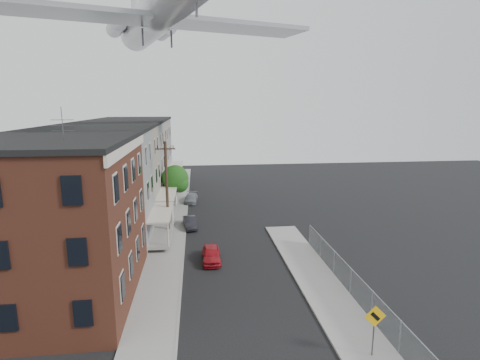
# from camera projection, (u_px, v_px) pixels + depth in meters

# --- Properties ---
(ground) EXTENTS (120.00, 120.00, 0.00)m
(ground) POSITION_uv_depth(u_px,v_px,m) (257.00, 353.00, 18.83)
(ground) COLOR black
(ground) RESTS_ON ground
(sidewalk_left) EXTENTS (3.00, 62.00, 0.12)m
(sidewalk_left) POSITION_uv_depth(u_px,v_px,m) (173.00, 216.00, 41.56)
(sidewalk_left) COLOR gray
(sidewalk_left) RESTS_ON ground
(sidewalk_right) EXTENTS (3.00, 26.00, 0.12)m
(sidewalk_right) POSITION_uv_depth(u_px,v_px,m) (323.00, 288.00, 25.29)
(sidewalk_right) COLOR gray
(sidewalk_right) RESTS_ON ground
(curb_left) EXTENTS (0.15, 62.00, 0.14)m
(curb_left) POSITION_uv_depth(u_px,v_px,m) (187.00, 216.00, 41.72)
(curb_left) COLOR gray
(curb_left) RESTS_ON ground
(curb_right) EXTENTS (0.15, 26.00, 0.14)m
(curb_right) POSITION_uv_depth(u_px,v_px,m) (302.00, 289.00, 25.12)
(curb_right) COLOR gray
(curb_right) RESTS_ON ground
(corner_building) EXTENTS (10.31, 12.30, 12.15)m
(corner_building) POSITION_uv_depth(u_px,v_px,m) (49.00, 221.00, 23.26)
(corner_building) COLOR #341710
(corner_building) RESTS_ON ground
(row_house_a) EXTENTS (11.98, 7.00, 10.30)m
(row_house_a) POSITION_uv_depth(u_px,v_px,m) (91.00, 188.00, 32.52)
(row_house_a) COLOR #5F5F5C
(row_house_a) RESTS_ON ground
(row_house_b) EXTENTS (11.98, 7.00, 10.30)m
(row_house_b) POSITION_uv_depth(u_px,v_px,m) (109.00, 174.00, 39.33)
(row_house_b) COLOR slate
(row_house_b) RESTS_ON ground
(row_house_c) EXTENTS (11.98, 7.00, 10.30)m
(row_house_c) POSITION_uv_depth(u_px,v_px,m) (122.00, 164.00, 46.15)
(row_house_c) COLOR #5F5F5C
(row_house_c) RESTS_ON ground
(row_house_d) EXTENTS (11.98, 7.00, 10.30)m
(row_house_d) POSITION_uv_depth(u_px,v_px,m) (131.00, 156.00, 52.96)
(row_house_d) COLOR slate
(row_house_d) RESTS_ON ground
(row_house_e) EXTENTS (11.98, 7.00, 10.30)m
(row_house_e) POSITION_uv_depth(u_px,v_px,m) (139.00, 150.00, 59.78)
(row_house_e) COLOR #5F5F5C
(row_house_e) RESTS_ON ground
(chainlink_fence) EXTENTS (0.06, 18.06, 1.90)m
(chainlink_fence) POSITION_uv_depth(u_px,v_px,m) (351.00, 281.00, 24.30)
(chainlink_fence) COLOR gray
(chainlink_fence) RESTS_ON ground
(warning_sign) EXTENTS (1.10, 0.11, 2.80)m
(warning_sign) POSITION_uv_depth(u_px,v_px,m) (375.00, 323.00, 18.10)
(warning_sign) COLOR #515156
(warning_sign) RESTS_ON ground
(utility_pole) EXTENTS (1.80, 0.26, 9.00)m
(utility_pole) POSITION_uv_depth(u_px,v_px,m) (167.00, 188.00, 34.79)
(utility_pole) COLOR black
(utility_pole) RESTS_ON ground
(street_tree) EXTENTS (3.22, 3.20, 5.20)m
(street_tree) POSITION_uv_depth(u_px,v_px,m) (176.00, 180.00, 44.73)
(street_tree) COLOR black
(street_tree) RESTS_ON ground
(car_near) EXTENTS (1.44, 3.57, 1.21)m
(car_near) POSITION_uv_depth(u_px,v_px,m) (211.00, 254.00, 29.67)
(car_near) COLOR #AA161F
(car_near) RESTS_ON ground
(car_mid) EXTENTS (1.61, 3.50, 1.11)m
(car_mid) POSITION_uv_depth(u_px,v_px,m) (190.00, 222.00, 37.83)
(car_mid) COLOR black
(car_mid) RESTS_ON ground
(car_far) EXTENTS (1.89, 3.93, 1.10)m
(car_far) POSITION_uv_depth(u_px,v_px,m) (191.00, 198.00, 47.69)
(car_far) COLOR gray
(car_far) RESTS_ON ground
(airplane) EXTENTS (27.68, 31.66, 9.16)m
(airplane) POSITION_uv_depth(u_px,v_px,m) (157.00, 12.00, 34.93)
(airplane) COLOR silver
(airplane) RESTS_ON ground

